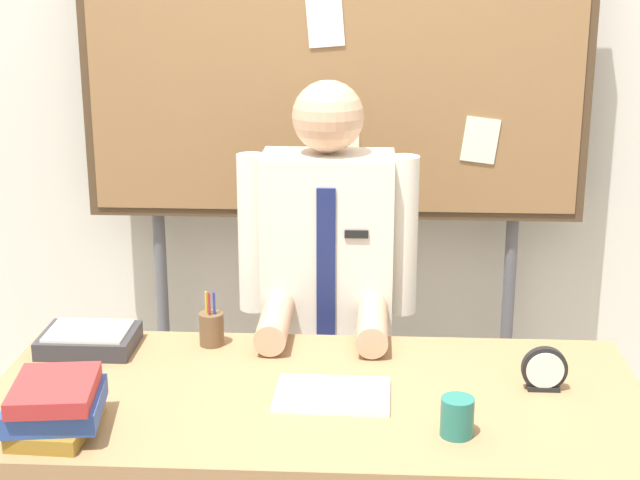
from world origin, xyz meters
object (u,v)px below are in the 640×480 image
Objects in this scene: person at (327,326)px; paper_tray at (89,339)px; desk at (316,424)px; open_notebook at (333,395)px; coffee_mug at (457,417)px; desk_clock at (544,371)px; bulletin_board at (334,79)px; pen_holder at (212,328)px; book_stack at (55,406)px.

person reaches higher than paper_tray.
desk is 5.80× the size of open_notebook.
coffee_mug reaches higher than desk.
desk_clock is at bearing 4.97° from desk.
person reaches higher than open_notebook.
desk_clock reaches higher than coffee_mug.
open_notebook is at bearing -87.69° from bulletin_board.
pen_holder reaches higher than paper_tray.
bulletin_board is 1.25m from open_notebook.
coffee_mug is (0.34, -1.25, -0.62)m from bulletin_board.
desk is 6.28× the size of book_stack.
book_stack is at bearing -114.84° from bulletin_board.
book_stack is 1.20m from desk_clock.
book_stack is at bearing -117.28° from pen_holder.
coffee_mug is at bearing -67.43° from person.
book_stack is 0.60m from pen_holder.
paper_tray is (-0.99, 0.46, -0.02)m from coffee_mug.
open_notebook is at bearing -86.08° from person.
paper_tray is at bearing 155.35° from coffee_mug.
person is 0.84m from bulletin_board.
paper_tray is (-0.70, 0.27, 0.02)m from open_notebook.
book_stack is 0.49m from paper_tray.
bulletin_board is 16.56× the size of desk_clock.
desk is at bearing -43.58° from pen_holder.
desk_clock is at bearing -43.93° from person.
coffee_mug is 1.09m from paper_tray.
desk is 0.46m from pen_holder.
bulletin_board is at bearing 89.99° from desk.
bulletin_board is at bearing 92.31° from open_notebook.
open_notebook is (0.04, -0.63, 0.06)m from person.
open_notebook is 1.80× the size of pen_holder.
pen_holder reaches higher than coffee_mug.
desk is 0.61m from person.
desk is 10.44× the size of pen_holder.
book_stack is at bearing -166.24° from desk_clock.
desk_clock is at bearing 7.48° from open_notebook.
person reaches higher than desk_clock.
desk_clock is at bearing 13.76° from book_stack.
book_stack reaches higher than desk.
bulletin_board is at bearing 66.99° from pen_holder.
desk is 0.42m from coffee_mug.
coffee_mug is 0.82m from pen_holder.
pen_holder reaches higher than desk_clock.
desk_clock is (1.17, 0.29, -0.01)m from book_stack.
bulletin_board is at bearing 65.16° from book_stack.
bulletin_board is 20.71× the size of coffee_mug.
desk_clock is at bearing 46.70° from coffee_mug.
person is (0.00, 0.61, 0.03)m from desk.
desk is 0.11m from open_notebook.
paper_tray is (-0.06, 0.49, -0.04)m from book_stack.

